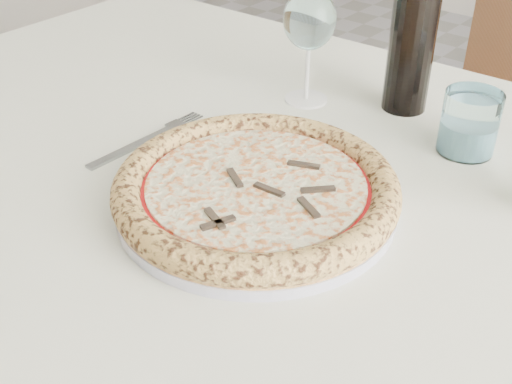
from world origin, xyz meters
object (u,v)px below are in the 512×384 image
dining_table (302,223)px  plate (256,200)px  tumbler (469,127)px  chair_far (505,125)px  wine_glass (310,22)px  pizza (256,187)px  wine_bottle (413,34)px

dining_table → plate: size_ratio=4.65×
plate → tumbler: 0.32m
chair_far → wine_glass: 0.68m
dining_table → wine_glass: (-0.13, 0.18, 0.21)m
plate → pizza: size_ratio=0.98×
pizza → wine_bottle: size_ratio=1.24×
wine_glass → pizza: bearing=-65.5°
tumbler → plate: bearing=-115.4°
plate → wine_bottle: (0.01, 0.35, 0.11)m
chair_far → wine_bottle: (-0.02, -0.49, 0.34)m
dining_table → tumbler: 0.26m
plate → tumbler: bearing=64.6°
chair_far → tumbler: chair_far is taller
wine_bottle → plate: bearing=-90.8°
tumbler → wine_bottle: 0.17m
wine_glass → tumbler: wine_glass is taller
dining_table → pizza: (-0.00, -0.10, 0.11)m
dining_table → plate: bearing=-90.0°
dining_table → wine_bottle: bearing=88.8°
plate → tumbler: tumbler is taller
chair_far → tumbler: size_ratio=10.81×
plate → wine_glass: size_ratio=1.90×
chair_far → wine_bottle: size_ratio=3.39×
wine_glass → wine_bottle: 0.15m
dining_table → pizza: bearing=-90.0°
dining_table → chair_far: chair_far is taller
chair_far → tumbler: bearing=-78.4°
dining_table → wine_bottle: (0.01, 0.25, 0.20)m
pizza → tumbler: tumbler is taller
wine_bottle → chair_far: bearing=88.1°
dining_table → plate: (-0.00, -0.10, 0.09)m
dining_table → chair_far: size_ratio=1.67×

